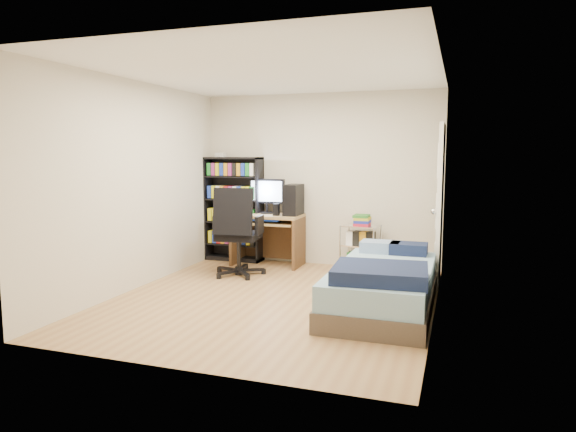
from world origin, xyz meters
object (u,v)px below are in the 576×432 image
(computer_desk, at_px, (275,219))
(office_chair, at_px, (238,248))
(bed, at_px, (383,285))
(media_shelf, at_px, (234,208))

(computer_desk, relative_size, office_chair, 1.05)
(bed, bearing_deg, computer_desk, 136.98)
(computer_desk, height_order, office_chair, computer_desk)
(office_chair, distance_m, bed, 2.25)
(media_shelf, xyz_separation_m, bed, (2.54, -1.81, -0.56))
(computer_desk, bearing_deg, bed, -43.02)
(computer_desk, distance_m, bed, 2.53)
(office_chair, height_order, bed, office_chair)
(media_shelf, distance_m, bed, 3.17)
(media_shelf, bearing_deg, office_chair, -62.61)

